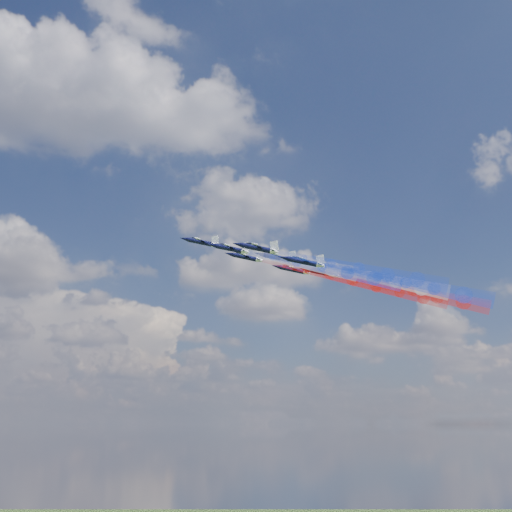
{
  "coord_description": "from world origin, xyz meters",
  "views": [
    {
      "loc": [
        -24.41,
        -169.95,
        130.18
      ],
      "look_at": [
        0.43,
        -11.55,
        173.01
      ],
      "focal_mm": 44.31,
      "sensor_mm": 36.0,
      "label": 1
    }
  ],
  "objects": [
    {
      "name": "trail_lead",
      "position": [
        7.36,
        -15.33,
        171.42
      ],
      "size": [
        35.76,
        20.66,
        14.6
      ],
      "primitive_type": null,
      "rotation": [
        0.28,
        -0.07,
        1.09
      ],
      "color": "white"
    },
    {
      "name": "jet_rear_left",
      "position": [
        9.46,
        -27.07,
        167.88
      ],
      "size": [
        15.55,
        14.31,
        7.05
      ],
      "primitive_type": null,
      "rotation": [
        0.28,
        -0.07,
        1.09
      ],
      "color": "black"
    },
    {
      "name": "trail_outer_right",
      "position": [
        34.35,
        -8.05,
        166.47
      ],
      "size": [
        35.76,
        20.66,
        14.6
      ],
      "primitive_type": null,
      "rotation": [
        0.28,
        -0.07,
        1.09
      ],
      "color": "red"
    },
    {
      "name": "trail_inner_left",
      "position": [
        13.97,
        -27.1,
        166.63
      ],
      "size": [
        35.76,
        20.66,
        14.6
      ],
      "primitive_type": null,
      "rotation": [
        0.28,
        -0.07,
        1.09
      ],
      "color": "blue"
    },
    {
      "name": "jet_lead",
      "position": [
        -13.77,
        -4.87,
        178.11
      ],
      "size": [
        15.55,
        14.31,
        7.05
      ],
      "primitive_type": null,
      "rotation": [
        0.28,
        -0.07,
        1.09
      ],
      "color": "black"
    },
    {
      "name": "trail_rear_left",
      "position": [
        30.59,
        -37.53,
        161.19
      ],
      "size": [
        35.76,
        20.66,
        14.6
      ],
      "primitive_type": null,
      "rotation": [
        0.28,
        -0.07,
        1.09
      ],
      "color": "blue"
    },
    {
      "name": "jet_outer_right",
      "position": [
        13.22,
        2.41,
        173.16
      ],
      "size": [
        15.55,
        14.31,
        7.05
      ],
      "primitive_type": null,
      "rotation": [
        0.28,
        -0.07,
        1.09
      ],
      "color": "black"
    },
    {
      "name": "jet_center_third",
      "position": [
        5.42,
        -14.53,
        172.05
      ],
      "size": [
        15.55,
        14.31,
        7.05
      ],
      "primitive_type": null,
      "rotation": [
        0.28,
        -0.07,
        1.09
      ],
      "color": "black"
    },
    {
      "name": "jet_inner_right",
      "position": [
        -1.0,
        -0.88,
        175.44
      ],
      "size": [
        15.55,
        14.31,
        7.05
      ],
      "primitive_type": null,
      "rotation": [
        0.28,
        -0.07,
        1.09
      ],
      "color": "black"
    },
    {
      "name": "trail_inner_right",
      "position": [
        20.14,
        -11.34,
        168.75
      ],
      "size": [
        35.76,
        20.66,
        14.6
      ],
      "primitive_type": null,
      "rotation": [
        0.28,
        -0.07,
        1.09
      ],
      "color": "red"
    },
    {
      "name": "jet_outer_left",
      "position": [
        -2.12,
        -29.35,
        170.14
      ],
      "size": [
        15.55,
        14.31,
        7.05
      ],
      "primitive_type": null,
      "rotation": [
        0.28,
        -0.07,
        1.09
      ],
      "color": "black"
    },
    {
      "name": "jet_inner_left",
      "position": [
        -7.16,
        -16.64,
        173.32
      ],
      "size": [
        15.55,
        14.31,
        7.05
      ],
      "primitive_type": null,
      "rotation": [
        0.28,
        -0.07,
        1.09
      ],
      "color": "black"
    },
    {
      "name": "trail_outer_left",
      "position": [
        19.01,
        -39.8,
        163.45
      ],
      "size": [
        35.76,
        20.66,
        14.6
      ],
      "primitive_type": null,
      "rotation": [
        0.28,
        -0.07,
        1.09
      ],
      "color": "blue"
    },
    {
      "name": "trail_center_third",
      "position": [
        26.55,
        -24.99,
        165.36
      ],
      "size": [
        35.76,
        20.66,
        14.6
      ],
      "primitive_type": null,
      "rotation": [
        0.28,
        -0.07,
        1.09
      ],
      "color": "white"
    },
    {
      "name": "trail_rear_right",
      "position": [
        39.71,
        -19.55,
        163.15
      ],
      "size": [
        35.76,
        20.66,
        14.6
      ],
      "primitive_type": null,
      "rotation": [
        0.28,
        -0.07,
        1.09
      ],
      "color": "red"
    },
    {
      "name": "jet_rear_right",
      "position": [
        18.58,
        -9.09,
        169.84
      ],
      "size": [
        15.55,
        14.31,
        7.05
      ],
      "primitive_type": null,
      "rotation": [
        0.28,
        -0.07,
        1.09
      ],
      "color": "black"
    }
  ]
}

